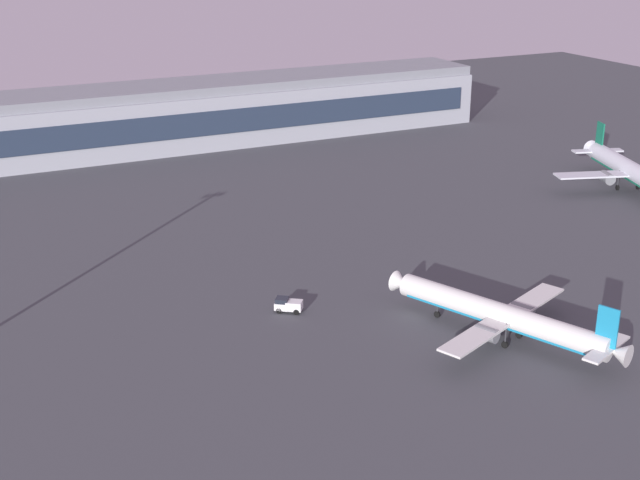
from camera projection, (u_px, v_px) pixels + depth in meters
ground_plane at (416, 315)px, 130.24m from camera, size 416.00×416.00×0.00m
terminal_building at (135, 119)px, 220.94m from camera, size 193.85×22.40×16.40m
airplane_terminal_side at (502, 316)px, 121.49m from camera, size 28.13×35.65×9.60m
airplane_far_stand at (634, 173)px, 187.25m from camera, size 34.59×43.97×11.59m
cargo_loader at (288, 305)px, 130.94m from camera, size 4.50×4.03×2.25m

